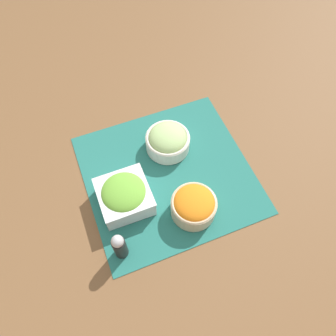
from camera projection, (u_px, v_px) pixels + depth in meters
The scene contains 6 objects.
ground_plane at pixel (168, 174), 0.91m from camera, with size 3.00×3.00×0.00m, color brown.
placemat at pixel (168, 174), 0.91m from camera, with size 0.45×0.43×0.00m.
cucumber_bowl at pixel (168, 140), 0.92m from camera, with size 0.13×0.13×0.07m.
carrot_bowl at pixel (194, 205), 0.82m from camera, with size 0.12×0.12×0.07m.
lettuce_bowl at pixel (124, 195), 0.83m from camera, with size 0.13×0.13×0.08m.
pepper_shaker at pixel (119, 246), 0.75m from camera, with size 0.03×0.03×0.10m.
Camera 1 is at (0.16, 0.41, 0.80)m, focal length 35.00 mm.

